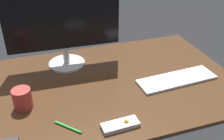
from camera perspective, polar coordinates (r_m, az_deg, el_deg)
name	(u,v)px	position (r cm, az deg, el deg)	size (l,w,h in cm)	color
desk	(98,86)	(135.78, -2.90, -3.40)	(140.00, 84.00, 2.00)	#4C301C
monitor	(63,21)	(143.68, -10.37, 10.24)	(60.06, 20.19, 47.32)	silver
keyboard	(177,79)	(141.70, 13.52, -1.92)	(41.06, 12.79, 1.30)	silver
media_remote	(120,125)	(110.29, 1.60, -11.57)	(15.60, 6.54, 3.21)	#B7B7BC
coffee_mug	(22,99)	(124.08, -18.41, -5.76)	(8.21, 8.21, 9.24)	#B23833
pen	(68,127)	(111.65, -9.30, -11.80)	(0.99, 0.99, 13.04)	green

